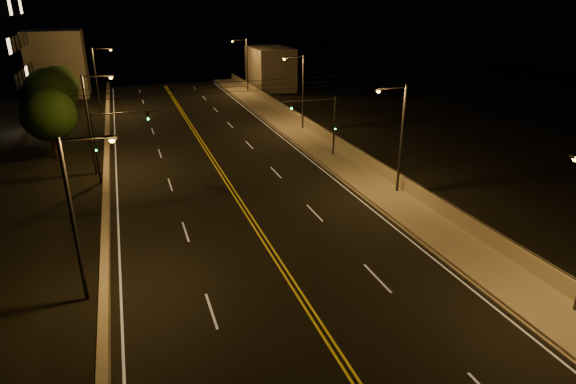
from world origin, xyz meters
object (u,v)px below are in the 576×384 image
object	(u,v)px
streetlight_1	(398,133)
tree_2	(58,86)
traffic_signal_left	(108,138)
tree_0	(49,115)
streetlight_5	(92,117)
tree_1	(51,94)
streetlight_6	(98,76)
traffic_signal_right	(324,120)
streetlight_2	(301,88)
streetlight_3	(245,62)
streetlight_4	(78,209)

from	to	relation	value
streetlight_1	tree_2	size ratio (longest dim) A/B	1.27
streetlight_1	traffic_signal_left	world-z (taller)	streetlight_1
tree_0	tree_2	size ratio (longest dim) A/B	1.00
streetlight_1	streetlight_5	distance (m)	24.88
tree_1	streetlight_6	bearing A→B (deg)	67.26
streetlight_1	traffic_signal_right	distance (m)	10.38
streetlight_1	traffic_signal_right	world-z (taller)	streetlight_1
streetlight_1	streetlight_5	xyz separation A→B (m)	(-21.40, 12.69, 0.00)
streetlight_2	traffic_signal_left	xyz separation A→B (m)	(-20.27, -10.38, -1.19)
streetlight_5	streetlight_1	bearing A→B (deg)	-30.66
streetlight_1	streetlight_3	distance (m)	45.32
streetlight_5	streetlight_6	bearing A→B (deg)	90.00
streetlight_5	tree_2	xyz separation A→B (m)	(-4.67, 22.49, -0.73)
traffic_signal_left	streetlight_2	bearing A→B (deg)	27.12
streetlight_1	traffic_signal_left	distance (m)	22.72
traffic_signal_left	tree_0	size ratio (longest dim) A/B	0.88
traffic_signal_left	streetlight_6	bearing A→B (deg)	92.39
streetlight_2	tree_1	bearing A→B (deg)	166.96
streetlight_2	tree_0	bearing A→B (deg)	-175.26
streetlight_2	traffic_signal_left	size ratio (longest dim) A/B	1.44
streetlight_1	tree_2	world-z (taller)	streetlight_1
streetlight_3	tree_1	distance (m)	31.98
streetlight_1	traffic_signal_left	size ratio (longest dim) A/B	1.44
streetlight_1	streetlight_6	bearing A→B (deg)	119.82
streetlight_4	traffic_signal_right	size ratio (longest dim) A/B	1.44
streetlight_1	streetlight_5	world-z (taller)	same
streetlight_6	tree_1	xyz separation A→B (m)	(-4.51, -10.76, -0.20)
streetlight_3	streetlight_4	distance (m)	56.69
tree_1	streetlight_2	bearing A→B (deg)	-13.04
streetlight_5	traffic_signal_right	distance (m)	20.06
streetlight_6	traffic_signal_right	bearing A→B (deg)	-53.80
streetlight_1	streetlight_5	bearing A→B (deg)	149.34
streetlight_4	streetlight_6	xyz separation A→B (m)	(0.00, 44.50, 0.00)
traffic_signal_right	tree_2	size ratio (longest dim) A/B	0.88
streetlight_5	streetlight_2	bearing A→B (deg)	20.23
streetlight_2	tree_0	world-z (taller)	streetlight_2
streetlight_5	traffic_signal_right	bearing A→B (deg)	-7.16
streetlight_5	traffic_signal_left	distance (m)	2.99
streetlight_2	traffic_signal_right	xyz separation A→B (m)	(-1.53, -10.38, -1.19)
streetlight_2	tree_1	xyz separation A→B (m)	(-25.91, 6.00, -0.20)
streetlight_2	tree_2	distance (m)	29.89
streetlight_2	streetlight_3	bearing A→B (deg)	90.00
streetlight_1	tree_1	bearing A→B (deg)	134.28
streetlight_5	tree_0	bearing A→B (deg)	124.44
streetlight_5	traffic_signal_right	world-z (taller)	streetlight_5
traffic_signal_left	streetlight_3	bearing A→B (deg)	60.02
streetlight_5	tree_2	bearing A→B (deg)	101.72
streetlight_4	tree_0	distance (m)	25.96
streetlight_2	traffic_signal_left	distance (m)	22.80
streetlight_3	traffic_signal_left	world-z (taller)	streetlight_3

